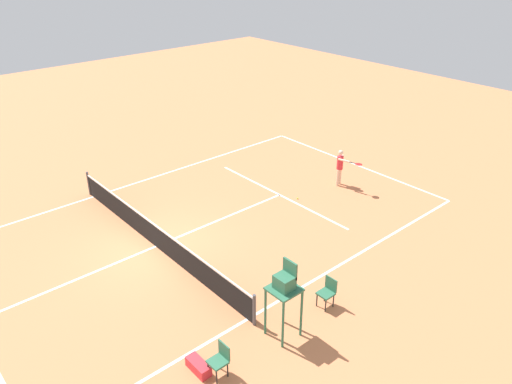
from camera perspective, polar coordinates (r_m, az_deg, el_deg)
The scene contains 9 objects.
ground_plane at distance 18.62m, azimuth -11.29°, elevation -6.07°, with size 60.00×60.00×0.00m, color #D37A4C.
court_lines at distance 18.62m, azimuth -11.29°, elevation -6.06°, with size 10.38×22.52×0.01m.
tennis_net at distance 18.36m, azimuth -11.42°, elevation -4.77°, with size 10.98×0.10×1.07m.
player_serving at distance 22.53m, azimuth 9.61°, elevation 3.06°, with size 1.31×0.45×1.67m.
tennis_ball at distance 21.48m, azimuth 4.74°, elevation -0.72°, with size 0.07×0.07×0.07m, color #CCE033.
umpire_chair at distance 13.72m, azimuth 3.26°, elevation -10.84°, with size 0.80×0.80×2.41m.
courtside_chair_mid at distance 15.47m, azimuth 8.12°, elevation -11.08°, with size 0.44×0.46×0.95m.
courtside_chair_far at distance 13.34m, azimuth -4.12°, elevation -18.38°, with size 0.44×0.46×0.95m.
equipment_bag at distance 13.75m, azimuth -6.55°, elevation -19.07°, with size 0.76×0.32×0.30m, color red.
Camera 1 is at (-13.88, 7.30, 10.03)m, focal length 35.22 mm.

